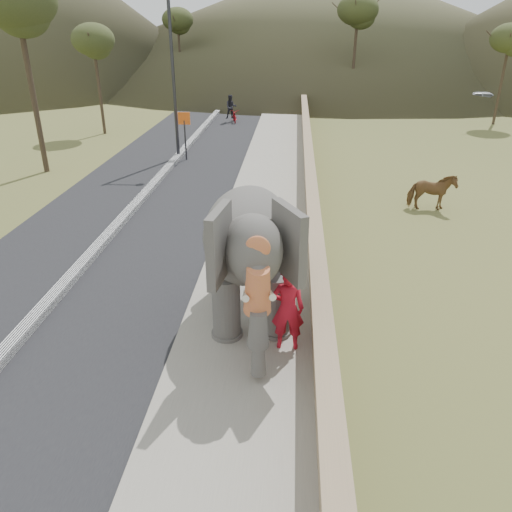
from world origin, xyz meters
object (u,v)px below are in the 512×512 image
(motorcyclist, at_px, (233,112))
(elephant_and_man, at_px, (249,252))
(cow, at_px, (431,192))
(lamppost, at_px, (178,58))

(motorcyclist, bearing_deg, elephant_and_man, -82.44)
(cow, relative_size, elephant_and_man, 0.36)
(lamppost, xyz_separation_m, motorcyclist, (1.35, 10.21, -4.15))
(lamppost, xyz_separation_m, elephant_and_man, (4.71, -15.08, -3.15))
(cow, height_order, motorcyclist, motorcyclist)
(cow, bearing_deg, motorcyclist, 29.08)
(cow, distance_m, motorcyclist, 19.71)
(lamppost, height_order, elephant_and_man, lamppost)
(elephant_and_man, bearing_deg, lamppost, 107.33)
(elephant_and_man, distance_m, motorcyclist, 25.53)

